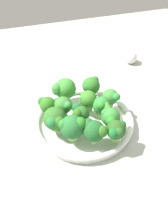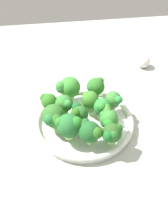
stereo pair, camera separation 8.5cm
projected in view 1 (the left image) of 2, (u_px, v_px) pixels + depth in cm
name	position (u px, v px, depth cm)	size (l,w,h in cm)	color
ground_plane	(74.00, 122.00, 92.02)	(130.00, 130.00, 2.50)	#A8B0A5
bowl	(84.00, 123.00, 87.94)	(29.54, 29.54, 2.91)	white
broccoli_floret_0	(94.00, 130.00, 77.76)	(6.20, 6.68, 7.13)	#8FCA69
broccoli_floret_1	(102.00, 106.00, 85.92)	(5.20, 5.69, 6.16)	#86C069
broccoli_floret_2	(64.00, 89.00, 90.54)	(7.66, 6.62, 7.54)	#85CA69
broccoli_floret_3	(55.00, 119.00, 81.30)	(6.62, 7.34, 7.26)	#7DB75D
broccoli_floret_4	(73.00, 127.00, 78.55)	(7.45, 6.64, 7.71)	#96CA6A
broccoli_floret_5	(80.00, 114.00, 82.69)	(5.11, 5.44, 6.76)	#95D36D
broccoli_floret_6	(63.00, 106.00, 84.90)	(5.19, 5.54, 6.95)	#95C167
broccoli_floret_7	(91.00, 86.00, 91.69)	(5.56, 5.56, 7.05)	#8DC968
broccoli_floret_8	(88.00, 100.00, 87.09)	(5.31, 5.36, 6.89)	#81B560
broccoli_floret_9	(110.00, 117.00, 81.25)	(5.31, 6.48, 7.13)	#7EB252
broccoli_floret_10	(116.00, 130.00, 78.16)	(5.84, 5.76, 6.64)	#94D473
broccoli_floret_11	(111.00, 97.00, 88.89)	(4.90, 5.71, 6.00)	#95C568
broccoli_floret_12	(47.00, 104.00, 85.95)	(5.00, 4.76, 6.34)	#8DC55F
garlic_bulb	(131.00, 58.00, 112.23)	(4.67, 4.67, 4.67)	white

